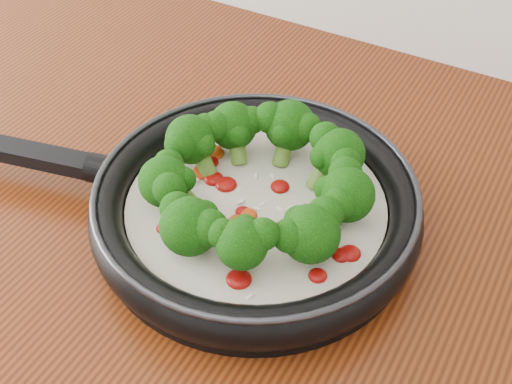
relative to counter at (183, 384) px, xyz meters
The scene contains 2 objects.
counter is the anchor object (origin of this frame).
skillet 0.51m from the counter, ahead, with size 0.55×0.40×0.10m.
Camera 1 is at (0.39, 0.65, 1.41)m, focal length 47.16 mm.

